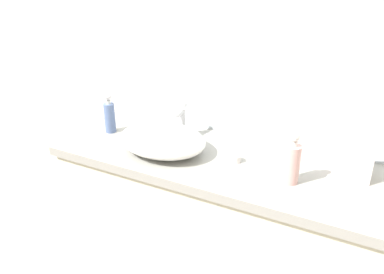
{
  "coord_description": "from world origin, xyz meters",
  "views": [
    {
      "loc": [
        0.59,
        -0.98,
        1.69
      ],
      "look_at": [
        -0.12,
        0.41,
        0.95
      ],
      "focal_mm": 37.35,
      "sensor_mm": 36.0,
      "label": 1
    }
  ],
  "objects_px": {
    "sink_basin": "(162,140)",
    "soap_dispenser": "(292,161)",
    "lotion_bottle": "(110,116)",
    "candle_jar": "(236,158)",
    "tissue_box": "(353,160)"
  },
  "relations": [
    {
      "from": "lotion_bottle",
      "to": "candle_jar",
      "type": "xyz_separation_m",
      "value": [
        0.66,
        -0.01,
        -0.07
      ]
    },
    {
      "from": "soap_dispenser",
      "to": "candle_jar",
      "type": "xyz_separation_m",
      "value": [
        -0.25,
        0.05,
        -0.07
      ]
    },
    {
      "from": "soap_dispenser",
      "to": "candle_jar",
      "type": "height_order",
      "value": "soap_dispenser"
    },
    {
      "from": "soap_dispenser",
      "to": "tissue_box",
      "type": "bearing_deg",
      "value": 39.65
    },
    {
      "from": "sink_basin",
      "to": "candle_jar",
      "type": "distance_m",
      "value": 0.33
    },
    {
      "from": "soap_dispenser",
      "to": "lotion_bottle",
      "type": "distance_m",
      "value": 0.91
    },
    {
      "from": "lotion_bottle",
      "to": "candle_jar",
      "type": "distance_m",
      "value": 0.67
    },
    {
      "from": "sink_basin",
      "to": "soap_dispenser",
      "type": "height_order",
      "value": "soap_dispenser"
    },
    {
      "from": "soap_dispenser",
      "to": "lotion_bottle",
      "type": "height_order",
      "value": "soap_dispenser"
    },
    {
      "from": "sink_basin",
      "to": "candle_jar",
      "type": "bearing_deg",
      "value": 10.45
    },
    {
      "from": "soap_dispenser",
      "to": "tissue_box",
      "type": "height_order",
      "value": "soap_dispenser"
    },
    {
      "from": "lotion_bottle",
      "to": "tissue_box",
      "type": "bearing_deg",
      "value": 5.43
    },
    {
      "from": "sink_basin",
      "to": "lotion_bottle",
      "type": "relative_size",
      "value": 2.06
    },
    {
      "from": "lotion_bottle",
      "to": "tissue_box",
      "type": "height_order",
      "value": "lotion_bottle"
    },
    {
      "from": "sink_basin",
      "to": "lotion_bottle",
      "type": "bearing_deg",
      "value": 168.86
    }
  ]
}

